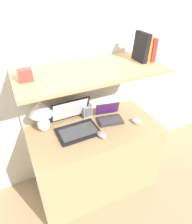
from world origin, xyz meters
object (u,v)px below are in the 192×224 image
object	(u,v)px
computer_mouse	(102,135)
book_black	(141,47)
shelf_gadget	(25,75)
book_orange	(145,48)
router_box	(87,110)
second_mouse	(137,121)
book_red	(149,48)
table_lamp	(41,112)
laptop_small	(109,117)
laptop_large	(75,124)

from	to	relation	value
computer_mouse	book_black	bearing A→B (deg)	22.95
shelf_gadget	book_orange	bearing A→B (deg)	0.00
computer_mouse	router_box	bearing A→B (deg)	89.10
second_mouse	book_red	distance (m)	0.66
router_box	shelf_gadget	distance (m)	0.75
table_lamp	shelf_gadget	world-z (taller)	shelf_gadget
table_lamp	second_mouse	distance (m)	0.88
router_box	shelf_gadget	world-z (taller)	shelf_gadget
second_mouse	laptop_small	bearing A→B (deg)	144.00
laptop_small	table_lamp	bearing A→B (deg)	170.00
router_box	shelf_gadget	xyz separation A→B (m)	(-0.51, -0.15, 0.53)
book_red	shelf_gadget	bearing A→B (deg)	180.00
table_lamp	computer_mouse	bearing A→B (deg)	-34.88
table_lamp	book_black	size ratio (longest dim) A/B	1.28
computer_mouse	book_orange	distance (m)	0.83
second_mouse	shelf_gadget	xyz separation A→B (m)	(-0.89, 0.15, 0.57)
laptop_large	book_red	world-z (taller)	book_red
computer_mouse	second_mouse	world-z (taller)	same
book_black	laptop_small	bearing A→B (deg)	-179.88
table_lamp	book_red	size ratio (longest dim) A/B	1.58
laptop_large	router_box	distance (m)	0.23
book_red	book_orange	world-z (taller)	book_orange
laptop_small	book_red	size ratio (longest dim) A/B	1.37
laptop_small	computer_mouse	xyz separation A→B (m)	(-0.18, -0.19, -0.01)
table_lamp	book_orange	world-z (taller)	book_orange
computer_mouse	book_black	distance (m)	0.81
laptop_large	shelf_gadget	distance (m)	0.63
book_orange	book_black	distance (m)	0.04
table_lamp	book_orange	distance (m)	1.03
laptop_large	computer_mouse	size ratio (longest dim) A/B	3.14
laptop_large	shelf_gadget	bearing A→B (deg)	-179.06
second_mouse	book_red	xyz separation A→B (m)	(0.15, 0.15, 0.63)
laptop_small	router_box	distance (m)	0.23
book_red	book_orange	distance (m)	0.04
router_box	book_black	bearing A→B (deg)	-18.99
computer_mouse	book_orange	world-z (taller)	book_orange
table_lamp	book_black	bearing A→B (deg)	-6.87
laptop_large	computer_mouse	xyz separation A→B (m)	(0.17, -0.20, -0.04)
book_red	shelf_gadget	size ratio (longest dim) A/B	2.07
second_mouse	book_black	distance (m)	0.67
laptop_small	computer_mouse	bearing A→B (deg)	-132.83
second_mouse	router_box	bearing A→B (deg)	141.19
book_red	book_orange	size ratio (longest dim) A/B	0.92
laptop_small	book_orange	distance (m)	0.70
computer_mouse	book_red	world-z (taller)	book_red
second_mouse	table_lamp	bearing A→B (deg)	162.32
book_red	book_black	xyz separation A→B (m)	(-0.08, -0.00, 0.02)
book_orange	shelf_gadget	distance (m)	1.00
shelf_gadget	computer_mouse	bearing A→B (deg)	-20.92
second_mouse	book_orange	distance (m)	0.66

